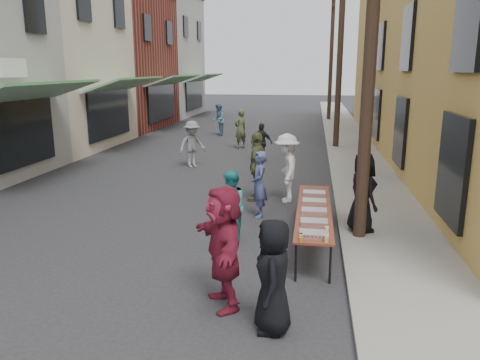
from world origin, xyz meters
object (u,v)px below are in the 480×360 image
(catering_tray_sausage, at_px, (314,234))
(serving_table, at_px, (314,211))
(utility_pole_near, at_px, (373,19))
(utility_pole_mid, at_px, (340,47))
(utility_pole_far, at_px, (331,55))
(guest_front_a, at_px, (273,276))
(server, at_px, (362,193))
(guest_front_c, at_px, (231,207))

(catering_tray_sausage, bearing_deg, serving_table, 90.00)
(utility_pole_near, relative_size, utility_pole_mid, 1.00)
(utility_pole_mid, xyz_separation_m, utility_pole_far, (0.00, 12.00, 0.00))
(utility_pole_near, relative_size, catering_tray_sausage, 18.00)
(utility_pole_far, xyz_separation_m, guest_front_a, (-1.52, -27.83, -3.69))
(utility_pole_near, relative_size, guest_front_a, 5.54)
(utility_pole_far, relative_size, catering_tray_sausage, 18.00)
(utility_pole_near, xyz_separation_m, serving_table, (-0.97, -0.35, -3.79))
(utility_pole_near, distance_m, server, 3.55)
(utility_pole_near, distance_m, utility_pole_far, 24.00)
(utility_pole_far, bearing_deg, guest_front_a, -93.12)
(utility_pole_mid, relative_size, server, 5.20)
(utility_pole_mid, bearing_deg, utility_pole_near, -90.00)
(utility_pole_near, xyz_separation_m, guest_front_c, (-2.70, -0.49, -3.74))
(utility_pole_mid, relative_size, guest_front_c, 5.91)
(utility_pole_far, bearing_deg, guest_front_c, -96.29)
(guest_front_a, relative_size, guest_front_c, 1.07)
(guest_front_a, distance_m, guest_front_c, 3.54)
(utility_pole_mid, height_order, catering_tray_sausage, utility_pole_mid)
(server, bearing_deg, utility_pole_near, 146.35)
(utility_pole_near, height_order, utility_pole_mid, same)
(guest_front_a, relative_size, server, 0.94)
(utility_pole_near, height_order, server, utility_pole_near)
(serving_table, height_order, guest_front_a, guest_front_a)
(catering_tray_sausage, distance_m, guest_front_c, 2.29)
(utility_pole_mid, xyz_separation_m, serving_table, (-0.97, -12.35, -3.79))
(serving_table, bearing_deg, catering_tray_sausage, -90.00)
(serving_table, relative_size, catering_tray_sausage, 8.00)
(utility_pole_mid, relative_size, catering_tray_sausage, 18.00)
(guest_front_a, bearing_deg, guest_front_c, -165.05)
(utility_pole_mid, height_order, guest_front_c, utility_pole_mid)
(guest_front_a, height_order, server, server)
(serving_table, bearing_deg, utility_pole_near, 19.60)
(utility_pole_far, xyz_separation_m, guest_front_c, (-2.70, -24.49, -3.74))
(guest_front_a, bearing_deg, server, 154.72)
(catering_tray_sausage, relative_size, guest_front_a, 0.31)
(guest_front_c, xyz_separation_m, server, (2.75, 0.80, 0.20))
(utility_pole_mid, height_order, serving_table, utility_pole_mid)
(server, bearing_deg, guest_front_a, 134.68)
(catering_tray_sausage, bearing_deg, guest_front_c, 138.84)
(serving_table, distance_m, server, 1.24)
(serving_table, distance_m, guest_front_c, 1.73)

